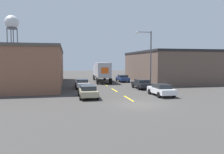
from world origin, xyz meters
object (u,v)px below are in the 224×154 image
at_px(parked_car_right_near, 161,89).
at_px(parked_car_left_far, 82,83).
at_px(parked_car_left_near, 88,91).
at_px(water_tower, 12,24).
at_px(parked_car_right_mid, 142,84).
at_px(street_lamp, 149,55).
at_px(semi_truck, 101,70).
at_px(parked_car_right_far, 123,78).

xyz_separation_m(parked_car_right_near, parked_car_left_far, (-8.90, 9.58, 0.00)).
xyz_separation_m(parked_car_left_near, parked_car_left_far, (0.00, 9.24, 0.00)).
xyz_separation_m(parked_car_right_near, water_tower, (-29.06, 55.36, 16.10)).
xyz_separation_m(parked_car_right_mid, parked_car_left_far, (-8.90, 2.50, 0.00)).
distance_m(parked_car_left_near, parked_car_right_mid, 11.16).
xyz_separation_m(parked_car_left_far, street_lamp, (10.42, -1.60, 4.34)).
height_order(semi_truck, street_lamp, street_lamp).
xyz_separation_m(semi_truck, parked_car_right_mid, (4.19, -12.94, -1.59)).
xyz_separation_m(parked_car_left_near, water_tower, (-20.16, 55.02, 16.10)).
distance_m(semi_truck, parked_car_left_far, 11.56).
bearing_deg(parked_car_left_far, water_tower, 113.77).
xyz_separation_m(parked_car_right_far, parked_car_left_far, (-8.90, -9.08, 0.00)).
height_order(parked_car_right_far, water_tower, water_tower).
xyz_separation_m(parked_car_right_far, street_lamp, (1.52, -10.68, 4.34)).
distance_m(semi_truck, parked_car_left_near, 20.30).
bearing_deg(water_tower, parked_car_right_mid, -58.95).
relative_size(water_tower, street_lamp, 2.21).
xyz_separation_m(parked_car_right_mid, water_tower, (-29.06, 48.28, 16.10)).
bearing_deg(parked_car_right_mid, parked_car_right_near, -90.00).
bearing_deg(parked_car_left_near, water_tower, 110.13).
xyz_separation_m(parked_car_left_near, street_lamp, (10.42, 7.64, 4.34)).
bearing_deg(water_tower, semi_truck, -54.86).
bearing_deg(parked_car_right_mid, parked_car_left_far, 164.32).
xyz_separation_m(semi_truck, parked_car_left_far, (-4.71, -10.44, -1.59)).
bearing_deg(parked_car_right_far, parked_car_left_near, -115.92).
bearing_deg(semi_truck, parked_car_left_near, -100.25).
relative_size(parked_car_right_mid, parked_car_left_far, 1.00).
distance_m(parked_car_right_far, parked_car_right_mid, 11.57).
distance_m(parked_car_left_far, street_lamp, 11.40).
bearing_deg(parked_car_left_far, street_lamp, -8.74).
bearing_deg(parked_car_right_far, street_lamp, -81.91).
height_order(parked_car_right_mid, water_tower, water_tower).
relative_size(semi_truck, parked_car_left_near, 2.78).
bearing_deg(parked_car_right_far, semi_truck, 161.96).
relative_size(parked_car_right_mid, water_tower, 0.24).
xyz_separation_m(parked_car_right_far, parked_car_left_near, (-8.90, -18.31, 0.00)).
relative_size(parked_car_right_near, parked_car_right_mid, 1.00).
bearing_deg(street_lamp, parked_car_left_far, 171.26).
relative_size(parked_car_left_far, street_lamp, 0.52).
distance_m(parked_car_right_mid, parked_car_left_far, 9.24).
bearing_deg(parked_car_right_far, parked_car_left_far, -134.44).
xyz_separation_m(parked_car_right_near, street_lamp, (1.52, 7.98, 4.34)).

